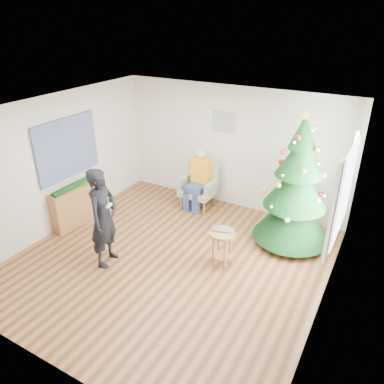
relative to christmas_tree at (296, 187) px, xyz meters
The scene contains 19 objects.
floor 2.55m from the christmas_tree, 135.53° to the right, with size 5.00×5.00×0.00m, color brown.
ceiling 2.72m from the christmas_tree, 135.53° to the right, with size 5.00×5.00×0.00m, color white.
wall_back 1.87m from the christmas_tree, 151.18° to the left, with size 5.00×5.00×0.00m, color silver.
wall_front 4.42m from the christmas_tree, 111.69° to the right, with size 5.00×5.00×0.00m, color silver.
wall_left 4.43m from the christmas_tree, 158.81° to the right, with size 5.00×5.00×0.00m, color silver.
wall_right 1.83m from the christmas_tree, 61.54° to the right, with size 5.00×5.00×0.00m, color silver.
window_panel 1.10m from the christmas_tree, 35.69° to the right, with size 0.04×1.30×1.40m, color white.
curtains 1.07m from the christmas_tree, 36.68° to the right, with size 0.05×1.75×1.50m.
christmas_tree is the anchor object (origin of this frame).
stool 1.70m from the christmas_tree, 122.65° to the right, with size 0.44×0.44×0.65m.
laptop 1.58m from the christmas_tree, 122.65° to the right, with size 0.36×0.23×0.03m, color silver.
armchair 2.35m from the christmas_tree, 167.98° to the left, with size 0.75×0.68×1.00m.
seated_person 2.26m from the christmas_tree, 169.36° to the left, with size 0.42×0.60×1.31m.
standing_man 3.34m from the christmas_tree, 140.22° to the right, with size 0.63×0.41×1.73m, color black.
game_controller 3.21m from the christmas_tree, 137.71° to the right, with size 0.04×0.13×0.04m, color white.
console 4.29m from the christmas_tree, 159.60° to the right, with size 0.30×1.00×0.80m, color brown.
garland 4.24m from the christmas_tree, 159.60° to the right, with size 0.14×0.14×0.90m, color black.
tapestry 4.31m from the christmas_tree, 162.35° to the right, with size 0.03×1.50×1.15m, color black.
framed_picture 2.15m from the christmas_tree, 154.82° to the left, with size 0.52×0.05×0.42m.
Camera 1 is at (2.94, -4.44, 3.92)m, focal length 35.00 mm.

